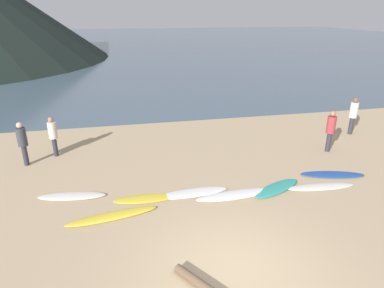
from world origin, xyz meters
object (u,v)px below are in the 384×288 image
Objects in this scene: surfboard_4 at (236,195)px; surfboard_6 at (321,187)px; person_1 at (353,113)px; surfboard_0 at (72,196)px; surfboard_5 at (277,188)px; person_3 at (331,128)px; person_2 at (53,133)px; surfboard_1 at (112,216)px; surfboard_3 at (193,193)px; surfboard_2 at (146,199)px; person_0 at (22,140)px; surfboard_7 at (332,174)px.

surfboard_6 is (2.88, -0.10, -0.00)m from surfboard_4.
surfboard_0 is at bearing -47.99° from person_1.
surfboard_5 is 4.42m from person_3.
person_2 is 11.10m from person_3.
surfboard_6 is at bearing -7.16° from surfboard_1.
person_2 is at bearing -64.10° from person_1.
surfboard_3 is 1.39m from surfboard_4.
surfboard_2 is 8.10m from person_3.
surfboard_4 is at bearing 135.95° from person_0.
surfboard_1 is 1.47× the size of person_1.
surfboard_0 is at bearing 165.59° from surfboard_4.
surfboard_4 is at bearing -20.96° from surfboard_3.
person_3 reaches higher than surfboard_6.
surfboard_3 is 1.37× the size of person_0.
surfboard_2 is at bearing -41.55° from person_1.
person_3 is (11.90, -1.19, 0.02)m from person_0.
surfboard_0 is 0.92× the size of surfboard_6.
surfboard_3 is 1.43× the size of person_2.
surfboard_3 is 0.88× the size of surfboard_4.
surfboard_1 is 0.97× the size of surfboard_4.
surfboard_5 is (4.23, -0.27, 0.01)m from surfboard_2.
surfboard_0 is at bearing -121.01° from person_3.
surfboard_5 is 1.13× the size of person_1.
person_2 reaches higher than surfboard_2.
surfboard_4 is 1.53× the size of person_3.
surfboard_3 is 6.69m from person_3.
surfboard_1 is 3.85m from surfboard_4.
surfboard_1 is 1.13× the size of surfboard_6.
person_1 is (14.15, 0.48, 0.03)m from person_0.
surfboard_0 reaches higher than surfboard_3.
person_1 is (10.98, 4.73, 0.99)m from surfboard_1.
surfboard_3 is at bearing 8.26° from surfboard_1.
person_0 is (-7.00, 3.86, 0.95)m from surfboard_4.
person_2 reaches higher than surfboard_1.
surfboard_6 is 3.56m from person_3.
surfboard_5 is at bearing -9.65° from surfboard_3.
surfboard_1 is 5.27m from surfboard_5.
person_2 reaches higher than surfboard_5.
person_2 is (-13.20, 0.20, -0.07)m from person_1.
surfboard_2 is 0.87× the size of surfboard_6.
surfboard_4 is (3.83, 0.39, -0.00)m from surfboard_1.
surfboard_2 is at bearing 151.05° from surfboard_5.
surfboard_0 is at bearing 166.15° from surfboard_2.
person_2 is at bearing 171.87° from surfboard_7.
person_0 is 1.17m from person_2.
surfboard_0 reaches higher than surfboard_7.
person_0 reaches higher than surfboard_2.
surfboard_3 is at bearing 176.98° from surfboard_6.
person_2 is at bearing 135.42° from surfboard_3.
surfboard_7 is (8.86, -0.38, -0.00)m from surfboard_0.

